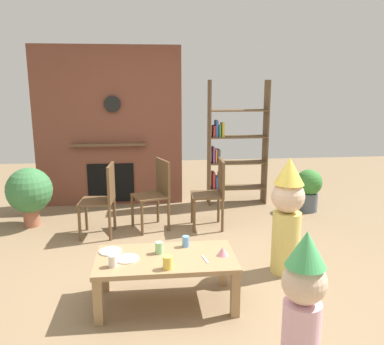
# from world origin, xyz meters

# --- Properties ---
(ground_plane) EXTENTS (12.00, 12.00, 0.00)m
(ground_plane) POSITION_xyz_m (0.00, 0.00, 0.00)
(ground_plane) COLOR #846B4C
(brick_fireplace_feature) EXTENTS (2.20, 0.28, 2.40)m
(brick_fireplace_feature) POSITION_xyz_m (-0.88, 2.60, 1.19)
(brick_fireplace_feature) COLOR brown
(brick_fireplace_feature) RESTS_ON ground_plane
(bookshelf) EXTENTS (0.90, 0.28, 1.90)m
(bookshelf) POSITION_xyz_m (0.98, 2.40, 0.85)
(bookshelf) COLOR brown
(bookshelf) RESTS_ON ground_plane
(coffee_table) EXTENTS (1.18, 0.63, 0.42)m
(coffee_table) POSITION_xyz_m (-0.16, -0.45, 0.36)
(coffee_table) COLOR #9E7A51
(coffee_table) RESTS_ON ground_plane
(paper_cup_near_left) EXTENTS (0.06, 0.06, 0.10)m
(paper_cup_near_left) POSITION_xyz_m (0.02, -0.25, 0.47)
(paper_cup_near_left) COLOR #669EE0
(paper_cup_near_left) RESTS_ON coffee_table
(paper_cup_near_right) EXTENTS (0.08, 0.08, 0.11)m
(paper_cup_near_right) POSITION_xyz_m (-0.16, -0.67, 0.48)
(paper_cup_near_right) COLOR #F2CC4C
(paper_cup_near_right) RESTS_ON coffee_table
(paper_cup_center) EXTENTS (0.07, 0.07, 0.10)m
(paper_cup_center) POSITION_xyz_m (-0.22, -0.37, 0.47)
(paper_cup_center) COLOR #8CD18C
(paper_cup_center) RESTS_ON coffee_table
(paper_cup_far_left) EXTENTS (0.07, 0.07, 0.09)m
(paper_cup_far_left) POSITION_xyz_m (-0.59, -0.59, 0.47)
(paper_cup_far_left) COLOR silver
(paper_cup_far_left) RESTS_ON coffee_table
(paper_plate_front) EXTENTS (0.19, 0.19, 0.01)m
(paper_plate_front) POSITION_xyz_m (-0.49, -0.47, 0.43)
(paper_plate_front) COLOR white
(paper_plate_front) RESTS_ON coffee_table
(paper_plate_rear) EXTENTS (0.19, 0.19, 0.01)m
(paper_plate_rear) POSITION_xyz_m (-0.64, -0.30, 0.43)
(paper_plate_rear) COLOR white
(paper_plate_rear) RESTS_ON coffee_table
(birthday_cake_slice) EXTENTS (0.10, 0.10, 0.08)m
(birthday_cake_slice) POSITION_xyz_m (0.32, -0.47, 0.46)
(birthday_cake_slice) COLOR pink
(birthday_cake_slice) RESTS_ON coffee_table
(table_fork) EXTENTS (0.05, 0.15, 0.01)m
(table_fork) POSITION_xyz_m (0.16, -0.54, 0.43)
(table_fork) COLOR silver
(table_fork) RESTS_ON coffee_table
(child_with_cone_hat) EXTENTS (0.28, 0.28, 1.01)m
(child_with_cone_hat) POSITION_xyz_m (0.64, -1.46, 0.53)
(child_with_cone_hat) COLOR #EAB2C6
(child_with_cone_hat) RESTS_ON ground_plane
(child_in_pink) EXTENTS (0.32, 0.32, 1.17)m
(child_in_pink) POSITION_xyz_m (1.05, 0.01, 0.62)
(child_in_pink) COLOR #E0CC66
(child_in_pink) RESTS_ON ground_plane
(dining_chair_left) EXTENTS (0.43, 0.43, 0.90)m
(dining_chair_left) POSITION_xyz_m (-0.85, 1.21, 0.51)
(dining_chair_left) COLOR brown
(dining_chair_left) RESTS_ON ground_plane
(dining_chair_middle) EXTENTS (0.52, 0.52, 0.90)m
(dining_chair_middle) POSITION_xyz_m (-0.20, 1.42, 0.51)
(dining_chair_middle) COLOR brown
(dining_chair_middle) RESTS_ON ground_plane
(dining_chair_right) EXTENTS (0.41, 0.41, 0.90)m
(dining_chair_right) POSITION_xyz_m (0.54, 1.35, 0.51)
(dining_chair_right) COLOR brown
(dining_chair_right) RESTS_ON ground_plane
(potted_plant_tall) EXTENTS (0.38, 0.38, 0.63)m
(potted_plant_tall) POSITION_xyz_m (2.03, 1.88, 0.35)
(potted_plant_tall) COLOR #4C5660
(potted_plant_tall) RESTS_ON ground_plane
(potted_plant_short) EXTENTS (0.59, 0.59, 0.78)m
(potted_plant_short) POSITION_xyz_m (-1.85, 1.65, 0.47)
(potted_plant_short) COLOR #9E5B42
(potted_plant_short) RESTS_ON ground_plane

